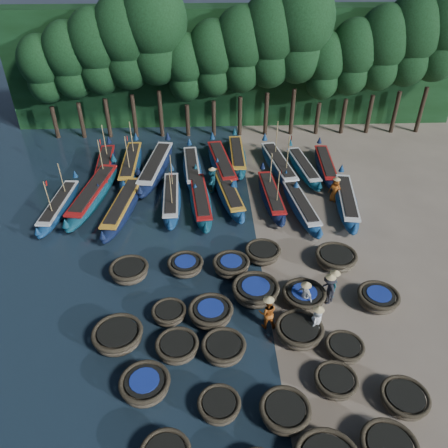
{
  "coord_description": "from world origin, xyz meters",
  "views": [
    {
      "loc": [
        -2.85,
        -16.71,
        15.8
      ],
      "look_at": [
        -1.97,
        4.11,
        1.3
      ],
      "focal_mm": 35.0,
      "sensor_mm": 36.0,
      "label": 1
    }
  ],
  "objects_px": {
    "long_boat_17": "(325,166)",
    "long_boat_14": "(237,156)",
    "coracle_19": "(378,298)",
    "long_boat_11": "(156,167)",
    "coracle_23": "(263,253)",
    "fisherman_1": "(334,282)",
    "coracle_11": "(177,347)",
    "long_boat_13": "(222,164)",
    "long_boat_5": "(228,193)",
    "long_boat_12": "(192,168)",
    "long_boat_3": "(171,198)",
    "coracle_15": "(169,313)",
    "coracle_10": "(118,336)",
    "coracle_12": "(224,348)",
    "long_boat_7": "(301,206)",
    "long_boat_8": "(346,201)",
    "coracle_18": "(304,296)",
    "coracle_17": "(256,291)",
    "long_boat_4": "(201,200)",
    "coracle_21": "(185,265)",
    "coracle_22": "(231,265)",
    "long_boat_16": "(303,167)",
    "long_boat_2": "(123,206)",
    "long_boat_6": "(271,196)",
    "coracle_7": "(285,412)",
    "coracle_13": "(299,331)",
    "coracle_24": "(336,258)",
    "long_boat_9": "(105,167)",
    "fisherman_6": "(335,189)",
    "coracle_14": "(344,348)",
    "coracle_6": "(219,406)",
    "fisherman_3": "(329,289)",
    "long_boat_15": "(278,165)",
    "fisherman_5": "(212,180)",
    "coracle_9": "(404,399)",
    "fisherman_4": "(305,295)",
    "long_boat_10": "(131,164)",
    "fisherman_2": "(268,312)",
    "long_boat_0": "(59,206)",
    "coracle_5": "(145,385)"
  },
  "relations": [
    {
      "from": "long_boat_17",
      "to": "long_boat_14",
      "type": "bearing_deg",
      "value": 168.57
    },
    {
      "from": "coracle_19",
      "to": "long_boat_11",
      "type": "relative_size",
      "value": 0.25
    },
    {
      "from": "coracle_23",
      "to": "fisherman_1",
      "type": "height_order",
      "value": "fisherman_1"
    },
    {
      "from": "coracle_11",
      "to": "long_boat_13",
      "type": "bearing_deg",
      "value": 81.37
    },
    {
      "from": "long_boat_5",
      "to": "long_boat_12",
      "type": "distance_m",
      "value": 4.48
    },
    {
      "from": "long_boat_3",
      "to": "coracle_15",
      "type": "bearing_deg",
      "value": -89.8
    },
    {
      "from": "coracle_10",
      "to": "long_boat_13",
      "type": "relative_size",
      "value": 0.3
    },
    {
      "from": "coracle_12",
      "to": "long_boat_5",
      "type": "relative_size",
      "value": 0.3
    },
    {
      "from": "long_boat_7",
      "to": "long_boat_14",
      "type": "xyz_separation_m",
      "value": [
        -3.67,
        7.49,
        0.02
      ]
    },
    {
      "from": "long_boat_8",
      "to": "coracle_18",
      "type": "bearing_deg",
      "value": -108.64
    },
    {
      "from": "coracle_17",
      "to": "long_boat_4",
      "type": "distance_m",
      "value": 9.21
    },
    {
      "from": "coracle_21",
      "to": "coracle_22",
      "type": "relative_size",
      "value": 1.08
    },
    {
      "from": "coracle_18",
      "to": "long_boat_16",
      "type": "height_order",
      "value": "long_boat_16"
    },
    {
      "from": "coracle_22",
      "to": "long_boat_2",
      "type": "relative_size",
      "value": 0.28
    },
    {
      "from": "coracle_12",
      "to": "coracle_18",
      "type": "distance_m",
      "value": 5.13
    },
    {
      "from": "long_boat_6",
      "to": "coracle_18",
      "type": "bearing_deg",
      "value": -90.92
    },
    {
      "from": "coracle_17",
      "to": "long_boat_14",
      "type": "distance_m",
      "value": 15.28
    },
    {
      "from": "coracle_7",
      "to": "long_boat_12",
      "type": "distance_m",
      "value": 20.34
    },
    {
      "from": "coracle_12",
      "to": "coracle_13",
      "type": "relative_size",
      "value": 0.94
    },
    {
      "from": "coracle_15",
      "to": "coracle_24",
      "type": "xyz_separation_m",
      "value": [
        8.97,
        3.64,
        0.09
      ]
    },
    {
      "from": "coracle_18",
      "to": "long_boat_9",
      "type": "bearing_deg",
      "value": 131.2
    },
    {
      "from": "coracle_7",
      "to": "fisherman_6",
      "type": "distance_m",
      "value": 16.87
    },
    {
      "from": "coracle_14",
      "to": "long_boat_16",
      "type": "relative_size",
      "value": 0.28
    },
    {
      "from": "long_boat_3",
      "to": "long_boat_11",
      "type": "bearing_deg",
      "value": 104.97
    },
    {
      "from": "coracle_6",
      "to": "coracle_12",
      "type": "bearing_deg",
      "value": 83.92
    },
    {
      "from": "long_boat_3",
      "to": "long_boat_14",
      "type": "height_order",
      "value": "long_boat_3"
    },
    {
      "from": "long_boat_6",
      "to": "fisherman_3",
      "type": "xyz_separation_m",
      "value": [
        1.56,
        -9.59,
        0.4
      ]
    },
    {
      "from": "long_boat_15",
      "to": "fisherman_5",
      "type": "relative_size",
      "value": 4.2
    },
    {
      "from": "coracle_9",
      "to": "long_boat_15",
      "type": "height_order",
      "value": "long_boat_15"
    },
    {
      "from": "long_boat_8",
      "to": "fisherman_4",
      "type": "xyz_separation_m",
      "value": [
        -4.58,
        -9.02,
        0.33
      ]
    },
    {
      "from": "coracle_15",
      "to": "long_boat_4",
      "type": "xyz_separation_m",
      "value": [
        1.49,
        10.03,
        0.14
      ]
    },
    {
      "from": "coracle_9",
      "to": "long_boat_14",
      "type": "distance_m",
      "value": 22.09
    },
    {
      "from": "coracle_22",
      "to": "fisherman_3",
      "type": "height_order",
      "value": "fisherman_3"
    },
    {
      "from": "long_boat_10",
      "to": "long_boat_14",
      "type": "relative_size",
      "value": 1.06
    },
    {
      "from": "long_boat_7",
      "to": "coracle_14",
      "type": "bearing_deg",
      "value": -98.26
    },
    {
      "from": "coracle_15",
      "to": "fisherman_1",
      "type": "bearing_deg",
      "value": 8.98
    },
    {
      "from": "long_boat_9",
      "to": "long_boat_10",
      "type": "bearing_deg",
      "value": 8.36
    },
    {
      "from": "coracle_7",
      "to": "fisherman_2",
      "type": "distance_m",
      "value": 4.75
    },
    {
      "from": "long_boat_7",
      "to": "coracle_7",
      "type": "bearing_deg",
      "value": -110.18
    },
    {
      "from": "coracle_9",
      "to": "coracle_10",
      "type": "height_order",
      "value": "coracle_10"
    },
    {
      "from": "coracle_13",
      "to": "long_boat_6",
      "type": "relative_size",
      "value": 0.33
    },
    {
      "from": "long_boat_2",
      "to": "coracle_7",
      "type": "bearing_deg",
      "value": -52.42
    },
    {
      "from": "long_boat_5",
      "to": "long_boat_0",
      "type": "bearing_deg",
      "value": 176.13
    },
    {
      "from": "long_boat_10",
      "to": "long_boat_2",
      "type": "bearing_deg",
      "value": -88.1
    },
    {
      "from": "coracle_5",
      "to": "long_boat_6",
      "type": "distance_m",
      "value": 15.95
    },
    {
      "from": "coracle_7",
      "to": "long_boat_10",
      "type": "relative_size",
      "value": 0.24
    },
    {
      "from": "long_boat_13",
      "to": "fisherman_3",
      "type": "xyz_separation_m",
      "value": [
        4.74,
        -14.27,
        0.32
      ]
    },
    {
      "from": "long_boat_8",
      "to": "long_boat_12",
      "type": "height_order",
      "value": "long_boat_8"
    },
    {
      "from": "coracle_21",
      "to": "fisherman_5",
      "type": "distance_m",
      "value": 8.77
    },
    {
      "from": "coracle_15",
      "to": "coracle_22",
      "type": "height_order",
      "value": "coracle_22"
    }
  ]
}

